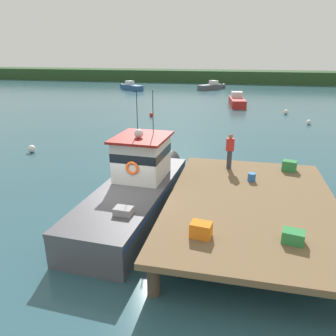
# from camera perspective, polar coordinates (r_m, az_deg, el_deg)

# --- Properties ---
(ground_plane) EXTENTS (200.00, 200.00, 0.00)m
(ground_plane) POSITION_cam_1_polar(r_m,az_deg,el_deg) (13.42, -7.11, -8.34)
(ground_plane) COLOR #2D5660
(dock) EXTENTS (6.00, 9.00, 1.20)m
(dock) POSITION_cam_1_polar(r_m,az_deg,el_deg) (12.28, 14.41, -6.03)
(dock) COLOR #4C3D2D
(dock) RESTS_ON ground
(main_fishing_boat) EXTENTS (2.94, 9.88, 4.80)m
(main_fishing_boat) POSITION_cam_1_polar(r_m,az_deg,el_deg) (13.55, -5.35, -3.27)
(main_fishing_boat) COLOR #4C4C51
(main_fishing_boat) RESTS_ON ground
(crate_single_by_cleat) EXTENTS (0.65, 0.52, 0.45)m
(crate_single_by_cleat) POSITION_cam_1_polar(r_m,az_deg,el_deg) (9.63, 5.79, -10.71)
(crate_single_by_cleat) COLOR orange
(crate_single_by_cleat) RESTS_ON dock
(crate_stack_near_edge) EXTENTS (0.68, 0.55, 0.36)m
(crate_stack_near_edge) POSITION_cam_1_polar(r_m,az_deg,el_deg) (9.99, 21.06, -11.15)
(crate_stack_near_edge) COLOR #2D8442
(crate_stack_near_edge) RESTS_ON dock
(crate_single_far) EXTENTS (0.69, 0.58, 0.47)m
(crate_single_far) POSITION_cam_1_polar(r_m,az_deg,el_deg) (15.61, 20.47, 0.36)
(crate_single_far) COLOR #2D8442
(crate_single_far) RESTS_ON dock
(bait_bucket) EXTENTS (0.32, 0.32, 0.34)m
(bait_bucket) POSITION_cam_1_polar(r_m,az_deg,el_deg) (13.93, 14.43, -1.55)
(bait_bucket) COLOR #2866B2
(bait_bucket) RESTS_ON dock
(deckhand_by_the_boat) EXTENTS (0.36, 0.22, 1.63)m
(deckhand_by_the_boat) POSITION_cam_1_polar(r_m,az_deg,el_deg) (14.98, 10.77, 3.02)
(deckhand_by_the_boat) COLOR #383842
(deckhand_by_the_boat) RESTS_ON dock
(moored_boat_off_the_point) EXTENTS (5.23, 4.57, 1.48)m
(moored_boat_off_the_point) POSITION_cam_1_polar(r_m,az_deg,el_deg) (57.90, -6.49, 13.94)
(moored_boat_off_the_point) COLOR #285184
(moored_boat_off_the_point) RESTS_ON ground
(moored_boat_mid_harbor) EXTENTS (4.58, 5.30, 1.49)m
(moored_boat_mid_harbor) POSITION_cam_1_polar(r_m,az_deg,el_deg) (58.54, 7.67, 13.96)
(moored_boat_mid_harbor) COLOR #4C4C51
(moored_boat_mid_harbor) RESTS_ON ground
(moored_boat_far_right) EXTENTS (2.24, 6.40, 1.60)m
(moored_boat_far_right) POSITION_cam_1_polar(r_m,az_deg,el_deg) (41.44, 11.94, 11.41)
(moored_boat_far_right) COLOR red
(moored_boat_far_right) RESTS_ON ground
(mooring_buoy_outer) EXTENTS (0.49, 0.49, 0.49)m
(mooring_buoy_outer) POSITION_cam_1_polar(r_m,az_deg,el_deg) (23.21, -22.75, 3.12)
(mooring_buoy_outer) COLOR silver
(mooring_buoy_outer) RESTS_ON ground
(mooring_buoy_spare_mooring) EXTENTS (0.43, 0.43, 0.43)m
(mooring_buoy_spare_mooring) POSITION_cam_1_polar(r_m,az_deg,el_deg) (32.44, 23.41, 7.38)
(mooring_buoy_spare_mooring) COLOR silver
(mooring_buoy_spare_mooring) RESTS_ON ground
(mooring_buoy_channel_marker) EXTENTS (0.40, 0.40, 0.40)m
(mooring_buoy_channel_marker) POSITION_cam_1_polar(r_m,az_deg,el_deg) (33.55, -2.95, 9.30)
(mooring_buoy_channel_marker) COLOR red
(mooring_buoy_channel_marker) RESTS_ON ground
(mooring_buoy_inshore) EXTENTS (0.50, 0.50, 0.50)m
(mooring_buoy_inshore) POSITION_cam_1_polar(r_m,az_deg,el_deg) (37.00, 19.93, 9.23)
(mooring_buoy_inshore) COLOR silver
(mooring_buoy_inshore) RESTS_ON ground
(far_shoreline) EXTENTS (120.00, 8.00, 2.40)m
(far_shoreline) POSITION_cam_1_polar(r_m,az_deg,el_deg) (73.40, 9.66, 15.55)
(far_shoreline) COLOR #284723
(far_shoreline) RESTS_ON ground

